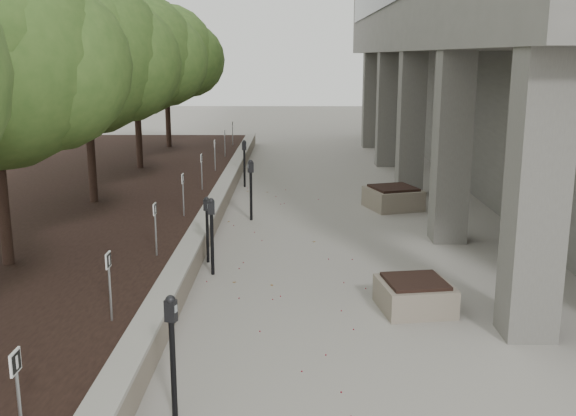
{
  "coord_description": "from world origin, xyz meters",
  "views": [
    {
      "loc": [
        0.11,
        -7.89,
        3.89
      ],
      "look_at": [
        -0.02,
        5.28,
        0.87
      ],
      "focal_mm": 41.56,
      "sensor_mm": 36.0,
      "label": 1
    }
  ],
  "objects_px": {
    "crabapple_tree_3": "(87,89)",
    "crabapple_tree_4": "(136,81)",
    "parking_meter_2": "(212,237)",
    "crabapple_tree_5": "(166,76)",
    "parking_meter_1": "(173,357)",
    "parking_meter_4": "(251,190)",
    "planter_front": "(415,295)",
    "parking_meter_5": "(244,164)",
    "planter_back": "(393,197)",
    "parking_meter_3": "(207,230)"
  },
  "relations": [
    {
      "from": "parking_meter_5",
      "to": "crabapple_tree_4",
      "type": "bearing_deg",
      "value": 169.89
    },
    {
      "from": "crabapple_tree_5",
      "to": "parking_meter_1",
      "type": "bearing_deg",
      "value": -79.41
    },
    {
      "from": "parking_meter_1",
      "to": "crabapple_tree_5",
      "type": "bearing_deg",
      "value": 118.72
    },
    {
      "from": "crabapple_tree_3",
      "to": "planter_back",
      "type": "height_order",
      "value": "crabapple_tree_3"
    },
    {
      "from": "crabapple_tree_4",
      "to": "parking_meter_5",
      "type": "bearing_deg",
      "value": -17.82
    },
    {
      "from": "crabapple_tree_4",
      "to": "parking_meter_4",
      "type": "xyz_separation_m",
      "value": [
        3.87,
        -5.26,
        -2.38
      ]
    },
    {
      "from": "parking_meter_1",
      "to": "planter_front",
      "type": "distance_m",
      "value": 4.55
    },
    {
      "from": "parking_meter_3",
      "to": "crabapple_tree_5",
      "type": "bearing_deg",
      "value": 114.29
    },
    {
      "from": "parking_meter_4",
      "to": "planter_front",
      "type": "bearing_deg",
      "value": -83.03
    },
    {
      "from": "parking_meter_2",
      "to": "parking_meter_4",
      "type": "xyz_separation_m",
      "value": [
        0.44,
        4.11,
        0.03
      ]
    },
    {
      "from": "parking_meter_2",
      "to": "parking_meter_3",
      "type": "distance_m",
      "value": 0.76
    },
    {
      "from": "parking_meter_1",
      "to": "parking_meter_2",
      "type": "bearing_deg",
      "value": 110.12
    },
    {
      "from": "crabapple_tree_3",
      "to": "crabapple_tree_5",
      "type": "bearing_deg",
      "value": 90.0
    },
    {
      "from": "parking_meter_3",
      "to": "planter_front",
      "type": "height_order",
      "value": "parking_meter_3"
    },
    {
      "from": "crabapple_tree_3",
      "to": "parking_meter_1",
      "type": "bearing_deg",
      "value": -68.76
    },
    {
      "from": "parking_meter_4",
      "to": "parking_meter_5",
      "type": "xyz_separation_m",
      "value": [
        -0.46,
        4.16,
        -0.02
      ]
    },
    {
      "from": "crabapple_tree_4",
      "to": "parking_meter_1",
      "type": "relative_size",
      "value": 3.82
    },
    {
      "from": "parking_meter_4",
      "to": "parking_meter_5",
      "type": "relative_size",
      "value": 1.03
    },
    {
      "from": "crabapple_tree_3",
      "to": "parking_meter_5",
      "type": "relative_size",
      "value": 3.81
    },
    {
      "from": "parking_meter_4",
      "to": "parking_meter_1",
      "type": "bearing_deg",
      "value": -111.5
    },
    {
      "from": "crabapple_tree_5",
      "to": "parking_meter_5",
      "type": "height_order",
      "value": "crabapple_tree_5"
    },
    {
      "from": "parking_meter_2",
      "to": "crabapple_tree_5",
      "type": "bearing_deg",
      "value": 99.69
    },
    {
      "from": "crabapple_tree_3",
      "to": "parking_meter_1",
      "type": "distance_m",
      "value": 10.23
    },
    {
      "from": "planter_back",
      "to": "parking_meter_5",
      "type": "bearing_deg",
      "value": 144.97
    },
    {
      "from": "parking_meter_1",
      "to": "parking_meter_3",
      "type": "distance_m",
      "value": 5.65
    },
    {
      "from": "parking_meter_4",
      "to": "crabapple_tree_5",
      "type": "bearing_deg",
      "value": 90.87
    },
    {
      "from": "crabapple_tree_5",
      "to": "planter_front",
      "type": "height_order",
      "value": "crabapple_tree_5"
    },
    {
      "from": "crabapple_tree_4",
      "to": "crabapple_tree_3",
      "type": "bearing_deg",
      "value": -90.0
    },
    {
      "from": "crabapple_tree_5",
      "to": "planter_back",
      "type": "xyz_separation_m",
      "value": [
        7.48,
        -8.95,
        -2.83
      ]
    },
    {
      "from": "parking_meter_1",
      "to": "planter_front",
      "type": "bearing_deg",
      "value": 63.35
    },
    {
      "from": "planter_front",
      "to": "parking_meter_5",
      "type": "bearing_deg",
      "value": 108.79
    },
    {
      "from": "parking_meter_1",
      "to": "parking_meter_3",
      "type": "bearing_deg",
      "value": 111.69
    },
    {
      "from": "crabapple_tree_3",
      "to": "crabapple_tree_5",
      "type": "height_order",
      "value": "same"
    },
    {
      "from": "crabapple_tree_4",
      "to": "parking_meter_2",
      "type": "height_order",
      "value": "crabapple_tree_4"
    },
    {
      "from": "crabapple_tree_4",
      "to": "planter_front",
      "type": "xyz_separation_m",
      "value": [
        6.79,
        -11.05,
        -2.87
      ]
    },
    {
      "from": "crabapple_tree_3",
      "to": "parking_meter_5",
      "type": "bearing_deg",
      "value": 48.92
    },
    {
      "from": "crabapple_tree_3",
      "to": "parking_meter_2",
      "type": "bearing_deg",
      "value": -51.83
    },
    {
      "from": "planter_front",
      "to": "parking_meter_4",
      "type": "bearing_deg",
      "value": 116.77
    },
    {
      "from": "crabapple_tree_3",
      "to": "crabapple_tree_4",
      "type": "relative_size",
      "value": 1.0
    },
    {
      "from": "crabapple_tree_3",
      "to": "parking_meter_3",
      "type": "height_order",
      "value": "crabapple_tree_3"
    },
    {
      "from": "parking_meter_2",
      "to": "parking_meter_5",
      "type": "xyz_separation_m",
      "value": [
        -0.03,
        8.27,
        0.0
      ]
    },
    {
      "from": "crabapple_tree_5",
      "to": "planter_back",
      "type": "height_order",
      "value": "crabapple_tree_5"
    },
    {
      "from": "crabapple_tree_5",
      "to": "parking_meter_4",
      "type": "relative_size",
      "value": 3.68
    },
    {
      "from": "parking_meter_5",
      "to": "planter_front",
      "type": "height_order",
      "value": "parking_meter_5"
    },
    {
      "from": "parking_meter_5",
      "to": "planter_back",
      "type": "xyz_separation_m",
      "value": [
        4.07,
        -2.85,
        -0.43
      ]
    },
    {
      "from": "crabapple_tree_4",
      "to": "planter_front",
      "type": "relative_size",
      "value": 5.13
    },
    {
      "from": "parking_meter_4",
      "to": "planter_front",
      "type": "height_order",
      "value": "parking_meter_4"
    },
    {
      "from": "crabapple_tree_5",
      "to": "planter_front",
      "type": "distance_m",
      "value": 17.66
    },
    {
      "from": "parking_meter_1",
      "to": "crabapple_tree_4",
      "type": "bearing_deg",
      "value": 122.3
    },
    {
      "from": "parking_meter_1",
      "to": "parking_meter_4",
      "type": "relative_size",
      "value": 0.96
    }
  ]
}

